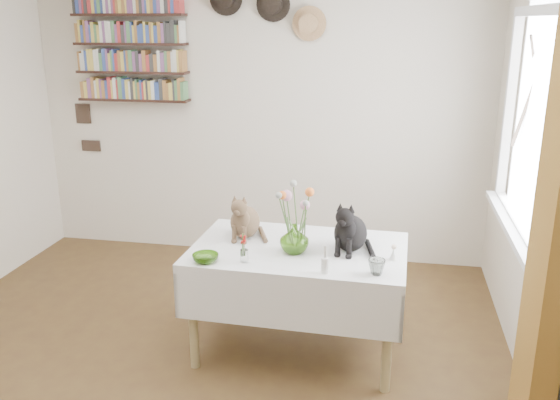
% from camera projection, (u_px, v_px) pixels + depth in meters
% --- Properties ---
extents(room, '(4.08, 4.58, 2.58)m').
position_uv_depth(room, '(162.00, 186.00, 3.07)').
color(room, brown).
rests_on(room, ground).
extents(window, '(0.12, 1.52, 1.32)m').
position_uv_depth(window, '(532.00, 143.00, 3.43)').
color(window, white).
rests_on(window, room).
extents(curtain, '(0.12, 0.38, 2.10)m').
position_uv_depth(curtain, '(554.00, 236.00, 2.65)').
color(curtain, brown).
rests_on(curtain, room).
extents(dining_table, '(1.36, 0.90, 0.71)m').
position_uv_depth(dining_table, '(298.00, 274.00, 3.76)').
color(dining_table, white).
rests_on(dining_table, room).
extents(tabby_cat, '(0.23, 0.28, 0.31)m').
position_uv_depth(tabby_cat, '(245.00, 214.00, 3.85)').
color(tabby_cat, olive).
rests_on(tabby_cat, dining_table).
extents(black_cat, '(0.29, 0.33, 0.34)m').
position_uv_depth(black_cat, '(351.00, 224.00, 3.63)').
color(black_cat, black).
rests_on(black_cat, dining_table).
extents(flower_vase, '(0.18, 0.18, 0.18)m').
position_uv_depth(flower_vase, '(294.00, 239.00, 3.60)').
color(flower_vase, '#7EBA3E').
rests_on(flower_vase, dining_table).
extents(green_bowl, '(0.18, 0.18, 0.05)m').
position_uv_depth(green_bowl, '(205.00, 258.00, 3.48)').
color(green_bowl, '#7EBA3E').
rests_on(green_bowl, dining_table).
extents(drinking_glass, '(0.11, 0.11, 0.09)m').
position_uv_depth(drinking_glass, '(377.00, 267.00, 3.30)').
color(drinking_glass, white).
rests_on(drinking_glass, dining_table).
extents(candlestick, '(0.05, 0.05, 0.17)m').
position_uv_depth(candlestick, '(325.00, 264.00, 3.32)').
color(candlestick, white).
rests_on(candlestick, dining_table).
extents(berry_jar, '(0.05, 0.05, 0.19)m').
position_uv_depth(berry_jar, '(244.00, 248.00, 3.46)').
color(berry_jar, white).
rests_on(berry_jar, dining_table).
extents(porcelain_figurine, '(0.05, 0.05, 0.10)m').
position_uv_depth(porcelain_figurine, '(394.00, 253.00, 3.50)').
color(porcelain_figurine, white).
rests_on(porcelain_figurine, dining_table).
extents(flower_bouquet, '(0.17, 0.13, 0.39)m').
position_uv_depth(flower_bouquet, '(295.00, 199.00, 3.54)').
color(flower_bouquet, '#4C7233').
rests_on(flower_bouquet, flower_vase).
extents(bookshelf_unit, '(1.00, 0.16, 0.91)m').
position_uv_depth(bookshelf_unit, '(131.00, 48.00, 5.13)').
color(bookshelf_unit, black).
rests_on(bookshelf_unit, room).
extents(wall_hats, '(0.98, 0.09, 0.48)m').
position_uv_depth(wall_hats, '(269.00, 9.00, 4.84)').
color(wall_hats, black).
rests_on(wall_hats, room).
extents(wall_art_plaques, '(0.21, 0.02, 0.44)m').
position_uv_depth(wall_art_plaques, '(86.00, 127.00, 5.50)').
color(wall_art_plaques, '#38281E').
rests_on(wall_art_plaques, room).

